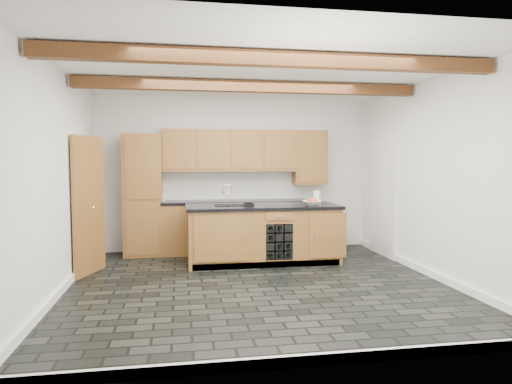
{
  "coord_description": "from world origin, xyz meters",
  "views": [
    {
      "loc": [
        -1.02,
        -5.91,
        1.65
      ],
      "look_at": [
        0.11,
        0.8,
        1.18
      ],
      "focal_mm": 32.0,
      "sensor_mm": 36.0,
      "label": 1
    }
  ],
  "objects_px": {
    "kitchen_scale": "(249,204)",
    "island": "(263,234)",
    "fruit_bowl": "(312,203)",
    "paper_towel": "(317,197)"
  },
  "relations": [
    {
      "from": "island",
      "to": "kitchen_scale",
      "type": "distance_m",
      "value": 0.55
    },
    {
      "from": "island",
      "to": "paper_towel",
      "type": "distance_m",
      "value": 1.08
    },
    {
      "from": "kitchen_scale",
      "to": "island",
      "type": "bearing_deg",
      "value": 17.38
    },
    {
      "from": "paper_towel",
      "to": "island",
      "type": "bearing_deg",
      "value": -176.73
    },
    {
      "from": "kitchen_scale",
      "to": "fruit_bowl",
      "type": "distance_m",
      "value": 1.02
    },
    {
      "from": "fruit_bowl",
      "to": "paper_towel",
      "type": "xyz_separation_m",
      "value": [
        0.14,
        0.18,
        0.07
      ]
    },
    {
      "from": "fruit_bowl",
      "to": "kitchen_scale",
      "type": "bearing_deg",
      "value": 175.12
    },
    {
      "from": "fruit_bowl",
      "to": "island",
      "type": "bearing_deg",
      "value": 170.52
    },
    {
      "from": "island",
      "to": "fruit_bowl",
      "type": "distance_m",
      "value": 0.93
    },
    {
      "from": "island",
      "to": "paper_towel",
      "type": "bearing_deg",
      "value": 3.27
    }
  ]
}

